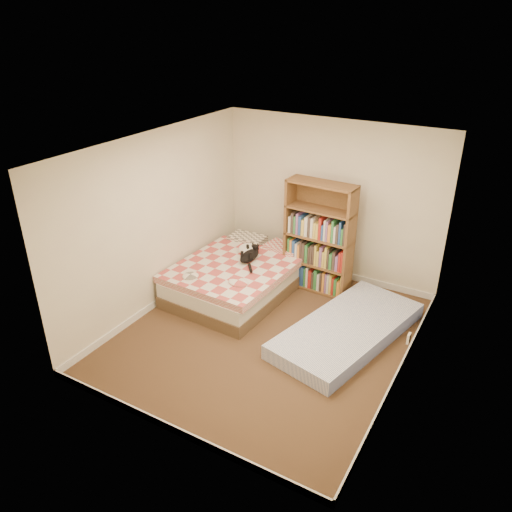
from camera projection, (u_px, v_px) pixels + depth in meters
The scene contains 6 objects.
room at pixel (268, 253), 6.10m from camera, with size 3.51×4.01×2.51m.
bed at pixel (239, 276), 7.56m from camera, with size 1.61×2.15×0.56m.
bookshelf at pixel (319, 252), 7.50m from camera, with size 1.04×0.39×1.70m.
floor_mattress at pixel (348, 330), 6.54m from camera, with size 1.01×2.24×0.20m, color #7181BD.
black_cat at pixel (251, 255), 7.48m from camera, with size 0.30×0.75×0.17m.
white_dog at pixel (247, 249), 7.66m from camera, with size 0.38×0.39×0.15m.
Camera 1 is at (2.61, -4.84, 3.86)m, focal length 35.00 mm.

